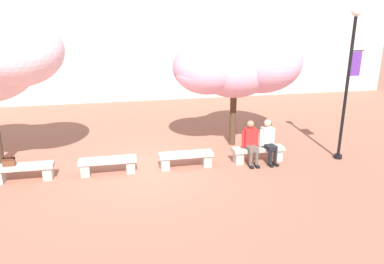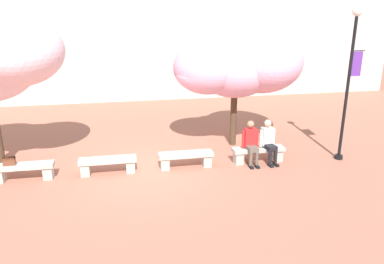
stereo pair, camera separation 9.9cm
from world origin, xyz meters
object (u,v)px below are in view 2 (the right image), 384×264
object	(u,v)px
person_seated_left	(251,141)
handbag	(9,161)
stone_bench_west_end	(24,170)
stone_bench_near_east	(258,152)
stone_bench_near_west	(108,163)
person_seated_right	(268,140)
lamp_post_with_banner	(350,72)
stone_bench_center	(186,158)
cherry_tree_main	(241,65)

from	to	relation	value
person_seated_left	handbag	bearing A→B (deg)	179.45
handbag	stone_bench_west_end	bearing A→B (deg)	-1.84
stone_bench_near_east	handbag	bearing A→B (deg)	179.91
stone_bench_near_west	person_seated_right	distance (m)	4.70
stone_bench_near_west	person_seated_left	distance (m)	4.16
stone_bench_near_east	handbag	distance (m)	6.94
stone_bench_west_end	handbag	size ratio (longest dim) A/B	4.64
lamp_post_with_banner	stone_bench_center	bearing A→B (deg)	176.86
stone_bench_center	person_seated_left	size ratio (longest dim) A/B	1.22
stone_bench_near_east	person_seated_left	bearing A→B (deg)	-168.70
stone_bench_center	person_seated_right	bearing A→B (deg)	-1.22
stone_bench_near_west	handbag	distance (m)	2.54
stone_bench_near_east	person_seated_right	world-z (taller)	person_seated_right
stone_bench_near_east	handbag	xyz separation A→B (m)	(-6.93, 0.01, 0.28)
person_seated_right	stone_bench_near_west	bearing A→B (deg)	179.35
stone_bench_near_east	person_seated_right	bearing A→B (deg)	-10.82
stone_bench_near_west	stone_bench_near_east	world-z (taller)	same
person_seated_right	cherry_tree_main	size ratio (longest dim) A/B	0.30
stone_bench_near_west	cherry_tree_main	bearing A→B (deg)	21.41
stone_bench_near_west	stone_bench_near_east	bearing A→B (deg)	0.00
stone_bench_west_end	stone_bench_near_east	size ratio (longest dim) A/B	1.00
person_seated_left	lamp_post_with_banner	world-z (taller)	lamp_post_with_banner
person_seated_left	lamp_post_with_banner	bearing A→B (deg)	-4.20
stone_bench_center	stone_bench_near_west	bearing A→B (deg)	180.00
cherry_tree_main	stone_bench_near_west	bearing A→B (deg)	-158.59
stone_bench_center	stone_bench_near_east	xyz separation A→B (m)	(2.20, 0.00, 0.00)
stone_bench_near_west	stone_bench_near_east	xyz separation A→B (m)	(4.41, 0.00, 0.00)
stone_bench_west_end	stone_bench_near_west	distance (m)	2.20
person_seated_right	lamp_post_with_banner	world-z (taller)	lamp_post_with_banner
handbag	lamp_post_with_banner	bearing A→B (deg)	-1.63
stone_bench_near_west	handbag	bearing A→B (deg)	179.76
stone_bench_center	person_seated_right	xyz separation A→B (m)	(2.48, -0.05, 0.40)
stone_bench_west_end	stone_bench_near_east	world-z (taller)	same
stone_bench_center	lamp_post_with_banner	bearing A→B (deg)	-3.14
stone_bench_near_east	person_seated_right	xyz separation A→B (m)	(0.28, -0.05, 0.40)
stone_bench_near_east	cherry_tree_main	world-z (taller)	cherry_tree_main
stone_bench_near_west	stone_bench_center	xyz separation A→B (m)	(2.20, 0.00, 0.00)
stone_bench_west_end	stone_bench_near_west	world-z (taller)	same
stone_bench_west_end	cherry_tree_main	xyz separation A→B (m)	(6.55, 1.70, 2.38)
cherry_tree_main	handbag	bearing A→B (deg)	-166.16
stone_bench_near_west	stone_bench_center	world-z (taller)	same
stone_bench_center	stone_bench_west_end	bearing A→B (deg)	180.00
stone_bench_west_end	stone_bench_near_west	xyz separation A→B (m)	(2.20, 0.00, 0.00)
stone_bench_center	stone_bench_near_east	distance (m)	2.20
person_seated_left	stone_bench_near_east	bearing A→B (deg)	11.30
person_seated_left	handbag	distance (m)	6.66
stone_bench_center	lamp_post_with_banner	xyz separation A→B (m)	(4.74, -0.26, 2.37)
stone_bench_center	person_seated_right	size ratio (longest dim) A/B	1.22
stone_bench_west_end	lamp_post_with_banner	world-z (taller)	lamp_post_with_banner
person_seated_left	handbag	size ratio (longest dim) A/B	3.81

